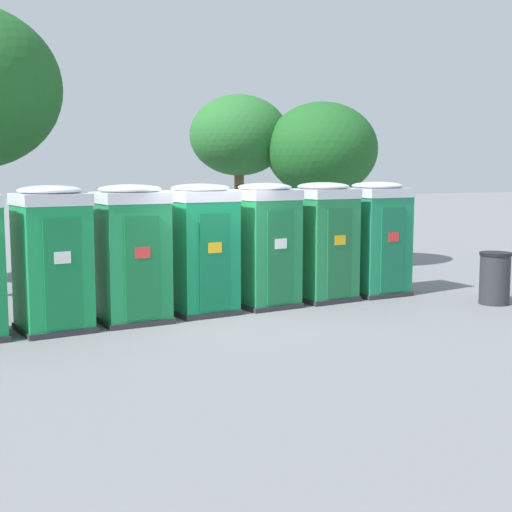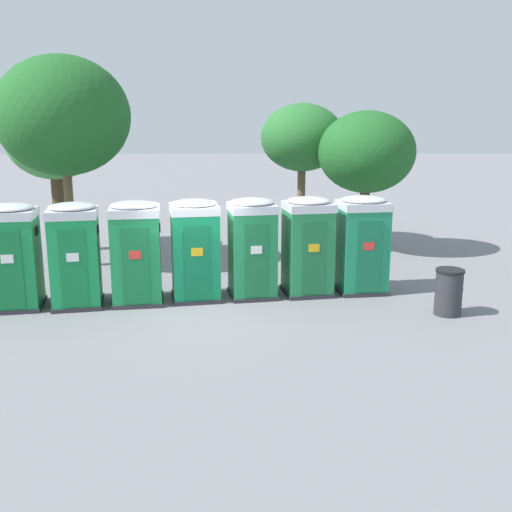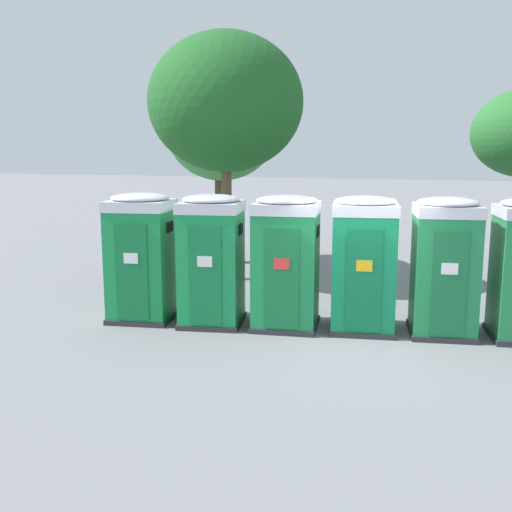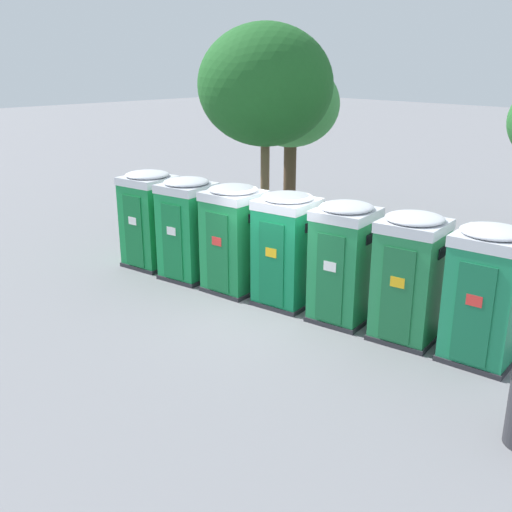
% 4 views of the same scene
% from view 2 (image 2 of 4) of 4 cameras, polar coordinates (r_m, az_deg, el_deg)
% --- Properties ---
extents(ground_plane, '(120.00, 120.00, 0.00)m').
position_cam_2_polar(ground_plane, '(14.85, -5.56, -4.69)').
color(ground_plane, slate).
extents(portapotty_0, '(1.40, 1.38, 2.54)m').
position_cam_2_polar(portapotty_0, '(15.42, -22.15, -0.01)').
color(portapotty_0, '#2D2D33').
rests_on(portapotty_0, ground).
extents(portapotty_1, '(1.38, 1.39, 2.54)m').
position_cam_2_polar(portapotty_1, '(15.09, -16.84, 0.13)').
color(portapotty_1, '#2D2D33').
rests_on(portapotty_1, ground).
extents(portapotty_2, '(1.38, 1.35, 2.54)m').
position_cam_2_polar(portapotty_2, '(14.99, -11.34, 0.36)').
color(portapotty_2, '#2D2D33').
rests_on(portapotty_2, ground).
extents(portapotty_3, '(1.38, 1.38, 2.54)m').
position_cam_2_polar(portapotty_3, '(15.07, -5.82, 0.63)').
color(portapotty_3, '#2D2D33').
rests_on(portapotty_3, ground).
extents(portapotty_4, '(1.34, 1.37, 2.54)m').
position_cam_2_polar(portapotty_4, '(15.22, -0.37, 0.82)').
color(portapotty_4, '#2D2D33').
rests_on(portapotty_4, ground).
extents(portapotty_5, '(1.38, 1.38, 2.54)m').
position_cam_2_polar(portapotty_5, '(15.49, 4.94, 0.99)').
color(portapotty_5, '#2D2D33').
rests_on(portapotty_5, ground).
extents(portapotty_6, '(1.37, 1.34, 2.54)m').
position_cam_2_polar(portapotty_6, '(15.88, 10.04, 1.14)').
color(portapotty_6, '#2D2D33').
rests_on(portapotty_6, ground).
extents(street_tree_0, '(3.19, 3.19, 4.72)m').
position_cam_2_polar(street_tree_0, '(20.27, 10.48, 9.65)').
color(street_tree_0, '#4C3826').
rests_on(street_tree_0, ground).
extents(street_tree_1, '(3.91, 3.91, 6.29)m').
position_cam_2_polar(street_tree_1, '(18.83, -17.91, 12.55)').
color(street_tree_1, brown).
rests_on(street_tree_1, ground).
extents(street_tree_2, '(3.19, 3.19, 5.24)m').
position_cam_2_polar(street_tree_2, '(21.25, -18.70, 10.54)').
color(street_tree_2, '#4C3826').
rests_on(street_tree_2, ground).
extents(street_tree_3, '(2.90, 2.90, 4.98)m').
position_cam_2_polar(street_tree_3, '(21.35, 4.42, 11.12)').
color(street_tree_3, brown).
rests_on(street_tree_3, ground).
extents(trash_can, '(0.66, 0.66, 1.09)m').
position_cam_2_polar(trash_can, '(14.66, 17.88, -3.27)').
color(trash_can, '#2D2D33').
rests_on(trash_can, ground).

